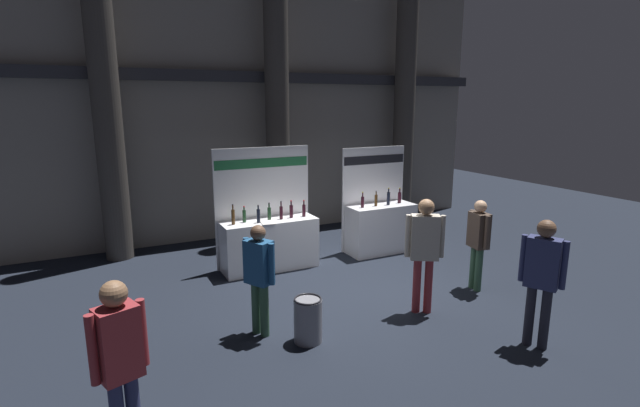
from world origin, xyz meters
name	(u,v)px	position (x,y,z in m)	size (l,w,h in m)	color
ground_plane	(362,292)	(0.00, 0.00, 0.00)	(24.00, 24.00, 0.00)	black
hall_colonnade	(269,96)	(0.00, 4.33, 3.34)	(11.82, 1.03, 6.85)	gray
exhibitor_booth_0	(269,239)	(-1.00, 1.84, 0.60)	(1.94, 0.72, 2.36)	white
exhibitor_booth_1	(380,224)	(1.52, 1.75, 0.61)	(1.55, 0.66, 2.26)	white
trash_bin	(308,320)	(-1.55, -1.11, 0.31)	(0.39, 0.39, 0.63)	slate
visitor_0	(478,238)	(1.83, -0.77, 0.94)	(0.30, 0.52, 1.59)	#33563D
visitor_1	(259,271)	(-2.06, -0.64, 0.94)	(0.39, 0.48, 1.59)	#33563D
visitor_2	(542,273)	(1.11, -2.59, 1.04)	(0.37, 0.52, 1.75)	#23232D
visitor_3	(424,246)	(0.42, -1.08, 1.08)	(0.52, 0.39, 1.80)	maroon
visitor_4	(120,357)	(-3.92, -2.34, 1.03)	(0.49, 0.34, 1.74)	navy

